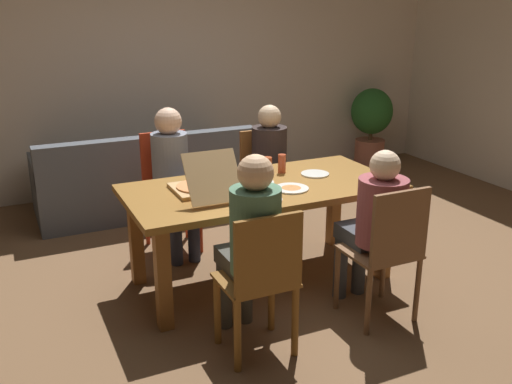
# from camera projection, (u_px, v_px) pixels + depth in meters

# --- Properties ---
(ground_plane) EXTENTS (20.00, 20.00, 0.00)m
(ground_plane) POSITION_uv_depth(u_px,v_px,m) (261.00, 279.00, 4.47)
(ground_plane) COLOR brown
(back_wall) EXTENTS (7.21, 0.12, 3.00)m
(back_wall) POSITION_uv_depth(u_px,v_px,m) (156.00, 55.00, 6.33)
(back_wall) COLOR beige
(back_wall) RESTS_ON ground
(dining_table) EXTENTS (2.01, 0.97, 0.77)m
(dining_table) POSITION_uv_depth(u_px,v_px,m) (262.00, 199.00, 4.26)
(dining_table) COLOR #8D5E25
(dining_table) RESTS_ON ground
(chair_0) EXTENTS (0.45, 0.42, 0.96)m
(chair_0) POSITION_uv_depth(u_px,v_px,m) (388.00, 247.00, 3.72)
(chair_0) COLOR brown
(chair_0) RESTS_ON ground
(person_0) EXTENTS (0.33, 0.53, 1.17)m
(person_0) POSITION_uv_depth(u_px,v_px,m) (375.00, 218.00, 3.81)
(person_0) COLOR #3D4047
(person_0) RESTS_ON ground
(chair_1) EXTENTS (0.44, 0.39, 0.94)m
(chair_1) POSITION_uv_depth(u_px,v_px,m) (265.00, 177.00, 5.30)
(chair_1) COLOR #9A5E2B
(chair_1) RESTS_ON ground
(person_1) EXTENTS (0.32, 0.54, 1.20)m
(person_1) POSITION_uv_depth(u_px,v_px,m) (272.00, 161.00, 5.12)
(person_1) COLOR #364144
(person_1) RESTS_ON ground
(chair_2) EXTENTS (0.44, 0.38, 0.95)m
(chair_2) POSITION_uv_depth(u_px,v_px,m) (261.00, 280.00, 3.35)
(chair_2) COLOR brown
(chair_2) RESTS_ON ground
(person_2) EXTENTS (0.30, 0.53, 1.25)m
(person_2) POSITION_uv_depth(u_px,v_px,m) (251.00, 237.00, 3.40)
(person_2) COLOR #434139
(person_2) RESTS_ON ground
(chair_3) EXTENTS (0.42, 0.42, 1.01)m
(chair_3) POSITION_uv_depth(u_px,v_px,m) (168.00, 184.00, 4.95)
(chair_3) COLOR #BA371C
(chair_3) RESTS_ON ground
(person_3) EXTENTS (0.31, 0.53, 1.24)m
(person_3) POSITION_uv_depth(u_px,v_px,m) (173.00, 170.00, 4.75)
(person_3) COLOR #2B3046
(person_3) RESTS_ON ground
(pizza_box_0) EXTENTS (0.37, 0.58, 0.34)m
(pizza_box_0) POSITION_uv_depth(u_px,v_px,m) (202.00, 186.00, 4.05)
(pizza_box_0) COLOR tan
(pizza_box_0) RESTS_ON dining_table
(plate_0) EXTENTS (0.22, 0.22, 0.01)m
(plate_0) POSITION_uv_depth(u_px,v_px,m) (315.00, 174.00, 4.48)
(plate_0) COLOR white
(plate_0) RESTS_ON dining_table
(plate_1) EXTENTS (0.25, 0.25, 0.03)m
(plate_1) POSITION_uv_depth(u_px,v_px,m) (291.00, 188.00, 4.14)
(plate_1) COLOR white
(plate_1) RESTS_ON dining_table
(plate_2) EXTENTS (0.23, 0.23, 0.01)m
(plate_2) POSITION_uv_depth(u_px,v_px,m) (266.00, 200.00, 3.90)
(plate_2) COLOR white
(plate_2) RESTS_ON dining_table
(plate_3) EXTENTS (0.26, 0.26, 0.01)m
(plate_3) POSITION_uv_depth(u_px,v_px,m) (257.00, 183.00, 4.27)
(plate_3) COLOR white
(plate_3) RESTS_ON dining_table
(drinking_glass_0) EXTENTS (0.08, 0.08, 0.11)m
(drinking_glass_0) POSITION_uv_depth(u_px,v_px,m) (267.00, 164.00, 4.58)
(drinking_glass_0) COLOR #B74D29
(drinking_glass_0) RESTS_ON dining_table
(drinking_glass_1) EXTENTS (0.06, 0.06, 0.15)m
(drinking_glass_1) POSITION_uv_depth(u_px,v_px,m) (282.00, 164.00, 4.52)
(drinking_glass_1) COLOR #BA482B
(drinking_glass_1) RESTS_ON dining_table
(couch) EXTENTS (2.15, 0.91, 0.85)m
(couch) POSITION_uv_depth(u_px,v_px,m) (146.00, 182.00, 5.89)
(couch) COLOR #4F545A
(couch) RESTS_ON ground
(potted_plant) EXTENTS (0.53, 0.53, 1.02)m
(potted_plant) POSITION_uv_depth(u_px,v_px,m) (371.00, 121.00, 7.35)
(potted_plant) COLOR #B3664E
(potted_plant) RESTS_ON ground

